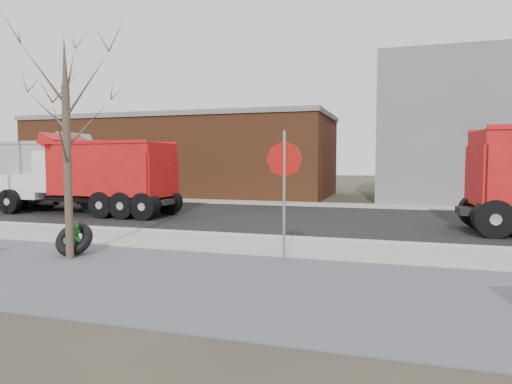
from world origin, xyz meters
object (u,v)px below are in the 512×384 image
(fire_hydrant, at_px, (74,240))
(dump_truck_red_b, at_px, (92,174))
(dump_truck_grey, at_px, (44,172))
(truck_tire, at_px, (74,239))
(stop_sign, at_px, (284,174))

(fire_hydrant, distance_m, dump_truck_red_b, 8.94)
(fire_hydrant, height_order, dump_truck_grey, dump_truck_grey)
(truck_tire, height_order, dump_truck_red_b, dump_truck_red_b)
(fire_hydrant, distance_m, stop_sign, 5.34)
(dump_truck_red_b, xyz_separation_m, dump_truck_grey, (-3.56, 1.13, 0.05))
(fire_hydrant, xyz_separation_m, dump_truck_red_b, (-4.93, 7.34, 1.35))
(truck_tire, height_order, dump_truck_grey, dump_truck_grey)
(truck_tire, bearing_deg, dump_truck_red_b, 123.92)
(dump_truck_grey, bearing_deg, fire_hydrant, -46.98)
(truck_tire, distance_m, stop_sign, 5.36)
(truck_tire, xyz_separation_m, stop_sign, (5.04, 0.83, 1.62))
(stop_sign, xyz_separation_m, dump_truck_grey, (-13.49, 7.57, -0.23))
(fire_hydrant, xyz_separation_m, dump_truck_grey, (-8.49, 8.47, 1.40))
(dump_truck_red_b, bearing_deg, stop_sign, 148.44)
(fire_hydrant, xyz_separation_m, stop_sign, (5.00, 0.90, 1.63))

